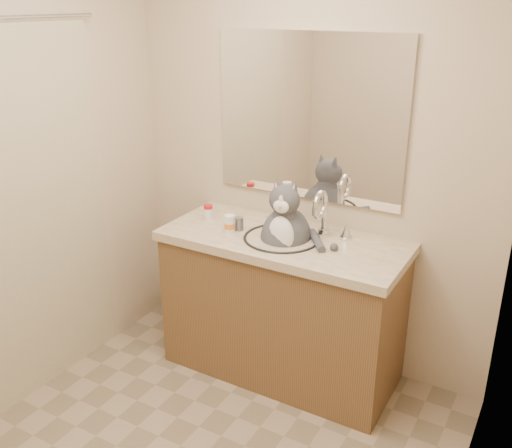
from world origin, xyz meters
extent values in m
cube|color=#C3AF8F|center=(0.00, 1.25, 1.20)|extent=(2.20, 0.01, 2.40)
cube|color=#C3AF8F|center=(1.10, 0.00, 1.20)|extent=(0.01, 2.50, 2.40)
cube|color=brown|center=(0.00, 0.96, 0.40)|extent=(1.30, 0.55, 0.80)
cube|color=beige|center=(0.00, 0.96, 0.83)|extent=(1.34, 0.59, 0.05)
torus|color=black|center=(0.00, 0.94, 0.85)|extent=(0.42, 0.42, 0.02)
ellipsoid|color=white|center=(0.00, 0.94, 0.78)|extent=(0.40, 0.40, 0.15)
cylinder|color=silver|center=(0.17, 1.11, 0.95)|extent=(0.03, 0.03, 0.18)
torus|color=silver|center=(0.17, 1.05, 1.04)|extent=(0.03, 0.16, 0.16)
cone|color=silver|center=(0.30, 1.11, 0.90)|extent=(0.06, 0.06, 0.08)
cube|color=white|center=(0.00, 1.24, 1.45)|extent=(1.10, 0.02, 0.90)
cube|color=beige|center=(-1.05, 0.10, 1.00)|extent=(0.01, 1.20, 1.90)
ellipsoid|color=#4C4C52|center=(0.01, 0.97, 0.83)|extent=(0.33, 0.35, 0.37)
ellipsoid|color=white|center=(0.03, 0.88, 0.89)|extent=(0.16, 0.11, 0.23)
ellipsoid|color=#4C4C52|center=(0.02, 0.93, 1.08)|extent=(0.19, 0.18, 0.16)
ellipsoid|color=white|center=(0.03, 0.87, 1.06)|extent=(0.09, 0.06, 0.07)
sphere|color=#D88C8C|center=(0.04, 0.84, 1.07)|extent=(0.02, 0.02, 0.02)
cone|color=#4C4C52|center=(-0.03, 0.94, 1.15)|extent=(0.08, 0.07, 0.08)
cone|color=#4C4C52|center=(0.06, 0.95, 1.15)|extent=(0.08, 0.07, 0.08)
cylinder|color=#4C4C52|center=(0.19, 0.97, 0.87)|extent=(0.18, 0.22, 0.04)
cylinder|color=white|center=(-0.50, 0.98, 0.88)|extent=(0.06, 0.06, 0.07)
cylinder|color=red|center=(-0.50, 0.98, 0.93)|extent=(0.07, 0.07, 0.02)
cylinder|color=white|center=(-0.29, 0.88, 0.89)|extent=(0.06, 0.06, 0.08)
cylinder|color=orange|center=(-0.29, 0.88, 0.89)|extent=(0.06, 0.06, 0.03)
cylinder|color=white|center=(-0.29, 0.88, 0.94)|extent=(0.06, 0.06, 0.02)
cylinder|color=slate|center=(-0.26, 0.93, 0.89)|extent=(0.06, 0.06, 0.08)
camera|label=1|loc=(1.28, -1.57, 2.05)|focal=40.00mm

